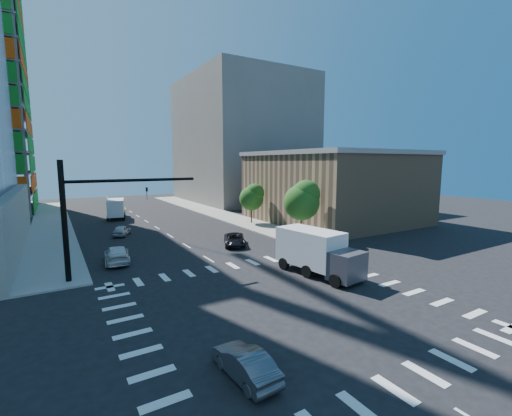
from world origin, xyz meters
TOP-DOWN VIEW (x-y plane):
  - ground at (0.00, 0.00)m, footprint 160.00×160.00m
  - road_markings at (0.00, 0.00)m, footprint 20.00×20.00m
  - sidewalk_ne at (12.50, 40.00)m, footprint 5.00×60.00m
  - sidewalk_nw at (-12.50, 40.00)m, footprint 5.00×60.00m
  - commercial_building at (25.00, 22.00)m, footprint 20.50×22.50m
  - bg_building_ne at (27.00, 55.00)m, footprint 24.00×30.00m
  - signal_mast_nw at (-10.00, 11.50)m, footprint 10.20×0.40m
  - tree_south at (12.63, 13.90)m, footprint 4.16×4.16m
  - tree_north at (12.93, 25.90)m, footprint 3.54×3.52m
  - car_nb_far at (4.54, 15.43)m, footprint 3.87×5.16m
  - car_sb_near at (-7.49, 15.28)m, footprint 2.67×5.28m
  - car_sb_mid at (-5.06, 27.10)m, footprint 2.97×4.12m
  - car_sb_cross at (-5.69, -5.22)m, footprint 1.51×3.83m
  - box_truck_near at (5.86, 3.17)m, footprint 3.74×7.04m
  - box_truck_far at (-3.42, 41.48)m, footprint 3.70×6.43m

SIDE VIEW (x-z plane):
  - ground at x=0.00m, z-range 0.00..0.00m
  - road_markings at x=0.00m, z-range 0.00..0.01m
  - sidewalk_ne at x=12.50m, z-range 0.00..0.15m
  - sidewalk_nw at x=-12.50m, z-range 0.00..0.15m
  - car_sb_cross at x=-5.69m, z-range 0.00..1.24m
  - car_nb_far at x=4.54m, z-range 0.00..1.30m
  - car_sb_mid at x=-5.06m, z-range 0.00..1.30m
  - car_sb_near at x=-7.49m, z-range 0.00..1.47m
  - box_truck_far at x=-3.42m, z-range -0.18..2.99m
  - box_truck_near at x=5.86m, z-range -0.20..3.32m
  - tree_north at x=12.93m, z-range 1.10..6.88m
  - tree_south at x=12.63m, z-range 1.27..8.10m
  - commercial_building at x=25.00m, z-range 0.01..10.61m
  - signal_mast_nw at x=-10.00m, z-range 0.99..9.99m
  - bg_building_ne at x=27.00m, z-range 0.00..28.00m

